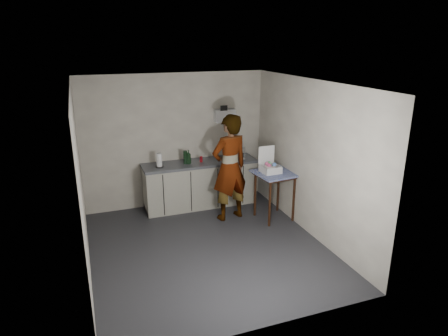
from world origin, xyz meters
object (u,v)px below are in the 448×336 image
object	(u,v)px
kitchen_counter	(200,185)
soap_bottle	(188,157)
side_table	(275,178)
bakery_box	(270,167)
dark_bottle	(185,157)
paper_towel	(159,161)
dish_rack	(234,156)
standing_man	(230,168)
soda_can	(201,159)

from	to	relation	value
kitchen_counter	soap_bottle	distance (m)	0.66
side_table	bakery_box	distance (m)	0.24
dark_bottle	bakery_box	distance (m)	1.63
paper_towel	dish_rack	world-z (taller)	dish_rack
kitchen_counter	bakery_box	xyz separation A→B (m)	(1.02, -1.00, 0.57)
standing_man	kitchen_counter	bearing A→B (deg)	-79.05
kitchen_counter	soap_bottle	world-z (taller)	soap_bottle
kitchen_counter	soda_can	xyz separation A→B (m)	(0.02, -0.01, 0.54)
side_table	standing_man	world-z (taller)	standing_man
side_table	dish_rack	size ratio (longest dim) A/B	2.31
dark_bottle	standing_man	bearing A→B (deg)	-49.40
side_table	standing_man	xyz separation A→B (m)	(-0.77, 0.30, 0.20)
soap_bottle	soda_can	world-z (taller)	soap_bottle
standing_man	dish_rack	bearing A→B (deg)	-129.69
paper_towel	dish_rack	xyz separation A→B (m)	(1.49, -0.00, -0.06)
dish_rack	side_table	bearing A→B (deg)	-67.56
kitchen_counter	dish_rack	xyz separation A→B (m)	(0.69, -0.06, 0.55)
soda_can	paper_towel	distance (m)	0.83
soda_can	soap_bottle	bearing A→B (deg)	-172.75
kitchen_counter	bakery_box	world-z (taller)	bakery_box
kitchen_counter	dark_bottle	distance (m)	0.68
soda_can	dark_bottle	xyz separation A→B (m)	(-0.32, -0.02, 0.07)
paper_towel	bakery_box	distance (m)	2.05
standing_man	bakery_box	bearing A→B (deg)	147.92
dish_rack	paper_towel	bearing A→B (deg)	179.96
soap_bottle	bakery_box	size ratio (longest dim) A/B	0.60
standing_man	side_table	bearing A→B (deg)	146.15
dish_rack	bakery_box	size ratio (longest dim) A/B	0.86
kitchen_counter	standing_man	world-z (taller)	standing_man
side_table	soap_bottle	distance (m)	1.70
side_table	dark_bottle	distance (m)	1.75
paper_towel	bakery_box	bearing A→B (deg)	-27.35
soda_can	side_table	bearing A→B (deg)	-44.20
soap_bottle	dark_bottle	xyz separation A→B (m)	(-0.06, 0.02, -0.01)
standing_man	soda_can	xyz separation A→B (m)	(-0.31, 0.75, -0.02)
side_table	bakery_box	bearing A→B (deg)	140.20
dark_bottle	bakery_box	size ratio (longest dim) A/B	0.57
soap_bottle	dark_bottle	size ratio (longest dim) A/B	1.05
dark_bottle	paper_towel	bearing A→B (deg)	-176.43
soda_can	standing_man	bearing A→B (deg)	-67.66
soda_can	bakery_box	world-z (taller)	bakery_box
dish_rack	bakery_box	distance (m)	1.00
kitchen_counter	side_table	xyz separation A→B (m)	(1.10, -1.06, 0.36)
dish_rack	standing_man	bearing A→B (deg)	-117.03
dark_bottle	side_table	bearing A→B (deg)	-36.42
soda_can	paper_towel	xyz separation A→B (m)	(-0.83, -0.05, 0.07)
kitchen_counter	bakery_box	bearing A→B (deg)	-44.54
soda_can	dish_rack	world-z (taller)	dish_rack
soap_bottle	kitchen_counter	bearing A→B (deg)	10.36
soap_bottle	paper_towel	world-z (taller)	soap_bottle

